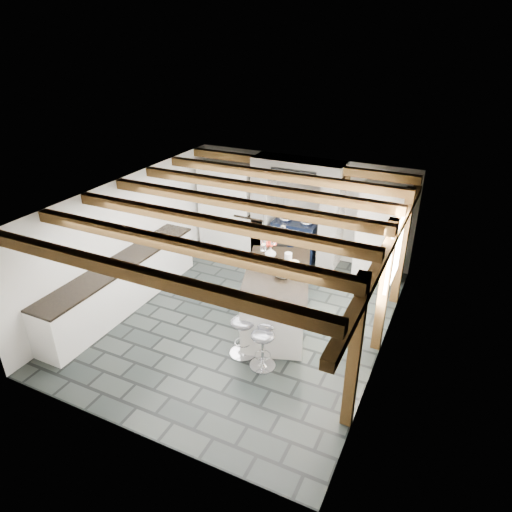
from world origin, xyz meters
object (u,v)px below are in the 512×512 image
at_px(range_cooker, 295,239).
at_px(bar_stool_far, 243,329).
at_px(bar_stool_near, 263,342).
at_px(kitchen_island, 276,298).

distance_m(range_cooker, bar_stool_far, 3.64).
bearing_deg(bar_stool_far, bar_stool_near, 1.53).
bearing_deg(bar_stool_near, bar_stool_far, 150.31).
height_order(bar_stool_near, bar_stool_far, bar_stool_far).
relative_size(bar_stool_near, bar_stool_far, 0.95).
xyz_separation_m(bar_stool_near, bar_stool_far, (-0.41, 0.13, 0.03)).
relative_size(range_cooker, bar_stool_near, 1.32).
xyz_separation_m(kitchen_island, bar_stool_near, (0.28, -1.16, -0.06)).
height_order(range_cooker, kitchen_island, kitchen_island).
relative_size(range_cooker, kitchen_island, 0.43).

